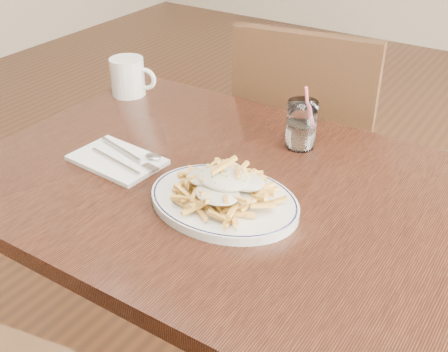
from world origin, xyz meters
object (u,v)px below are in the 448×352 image
Objects in this scene: fries_plate at (224,201)px; loaded_fries at (224,182)px; water_glass at (301,127)px; coffee_mug at (129,77)px; chair_far at (307,146)px; table at (238,215)px.

loaded_fries reaches higher than fries_plate.
loaded_fries is at bearing -57.99° from fries_plate.
coffee_mug is at bearing 178.13° from water_glass.
chair_far reaches higher than fries_plate.
loaded_fries is at bearing -31.53° from coffee_mug.
coffee_mug reaches higher than fries_plate.
table is at bearing -25.60° from coffee_mug.
loaded_fries is 1.57× the size of water_glass.
fries_plate is at bearing -92.66° from water_glass.
fries_plate is at bearing -78.45° from table.
water_glass is at bearing 82.41° from table.
table is at bearing 101.55° from fries_plate.
chair_far is at bearing 101.05° from table.
fries_plate is 2.65× the size of coffee_mug.
table is 0.66m from chair_far.
fries_plate is 0.64m from coffee_mug.
fries_plate is 2.27× the size of water_glass.
table is 8.91× the size of coffee_mug.
coffee_mug is (-0.52, 0.25, 0.13)m from table.
loaded_fries is (0.00, -0.00, 0.04)m from fries_plate.
coffee_mug is (-0.54, 0.33, -0.00)m from loaded_fries.
water_glass is at bearing 87.34° from fries_plate.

